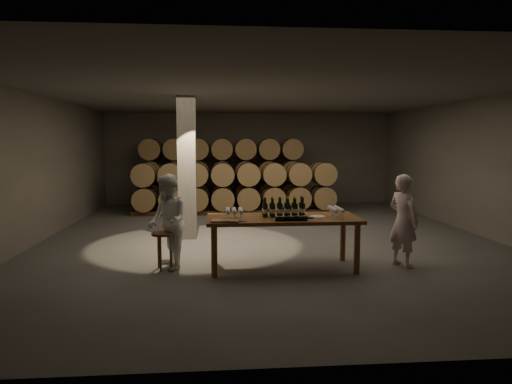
{
  "coord_description": "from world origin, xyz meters",
  "views": [
    {
      "loc": [
        -1.12,
        -10.17,
        2.17
      ],
      "look_at": [
        -0.28,
        -0.33,
        1.1
      ],
      "focal_mm": 32.0,
      "sensor_mm": 36.0,
      "label": 1
    }
  ],
  "objects": [
    {
      "name": "room",
      "position": [
        -1.8,
        0.2,
        1.6
      ],
      "size": [
        12.0,
        12.0,
        12.0
      ],
      "color": "#514E4B",
      "rests_on": "ground"
    },
    {
      "name": "tasting_table",
      "position": [
        0.0,
        -2.5,
        0.8
      ],
      "size": [
        2.6,
        1.1,
        0.9
      ],
      "color": "brown",
      "rests_on": "ground"
    },
    {
      "name": "barrel_stack_back",
      "position": [
        -0.96,
        5.2,
        1.2
      ],
      "size": [
        5.48,
        0.95,
        2.31
      ],
      "color": "#51361B",
      "rests_on": "ground"
    },
    {
      "name": "barrel_stack_front",
      "position": [
        -0.57,
        3.8,
        0.83
      ],
      "size": [
        6.26,
        0.95,
        1.57
      ],
      "color": "#51361B",
      "rests_on": "ground"
    },
    {
      "name": "bottle_cluster",
      "position": [
        0.02,
        -2.43,
        1.02
      ],
      "size": [
        0.74,
        0.24,
        0.34
      ],
      "color": "black",
      "rests_on": "tasting_table"
    },
    {
      "name": "lying_bottles",
      "position": [
        0.09,
        -2.89,
        0.94
      ],
      "size": [
        0.63,
        0.08,
        0.08
      ],
      "color": "black",
      "rests_on": "tasting_table"
    },
    {
      "name": "glass_cluster_left",
      "position": [
        -0.84,
        -2.57,
        1.02
      ],
      "size": [
        0.3,
        0.41,
        0.17
      ],
      "color": "silver",
      "rests_on": "tasting_table"
    },
    {
      "name": "glass_cluster_right",
      "position": [
        0.91,
        -2.54,
        1.02
      ],
      "size": [
        0.19,
        0.52,
        0.17
      ],
      "color": "silver",
      "rests_on": "tasting_table"
    },
    {
      "name": "plate",
      "position": [
        0.59,
        -2.56,
        0.91
      ],
      "size": [
        0.27,
        0.27,
        0.02
      ],
      "primitive_type": "cylinder",
      "color": "white",
      "rests_on": "tasting_table"
    },
    {
      "name": "notebook_near",
      "position": [
        -0.91,
        -2.91,
        0.92
      ],
      "size": [
        0.3,
        0.27,
        0.03
      ],
      "primitive_type": "cube",
      "rotation": [
        0.0,
        0.0,
        -0.25
      ],
      "color": "brown",
      "rests_on": "tasting_table"
    },
    {
      "name": "notebook_corner",
      "position": [
        -1.12,
        -2.85,
        0.91
      ],
      "size": [
        0.24,
        0.3,
        0.02
      ],
      "primitive_type": "cube",
      "rotation": [
        0.0,
        0.0,
        -0.09
      ],
      "color": "brown",
      "rests_on": "tasting_table"
    },
    {
      "name": "pen",
      "position": [
        -0.71,
        -2.92,
        0.91
      ],
      "size": [
        0.12,
        0.05,
        0.01
      ],
      "primitive_type": "cylinder",
      "rotation": [
        0.0,
        1.57,
        0.3
      ],
      "color": "black",
      "rests_on": "tasting_table"
    },
    {
      "name": "stool",
      "position": [
        -2.06,
        -2.41,
        0.53
      ],
      "size": [
        0.39,
        0.39,
        0.64
      ],
      "rotation": [
        0.0,
        0.0,
        -0.26
      ],
      "color": "#51361B",
      "rests_on": "ground"
    },
    {
      "name": "person_man",
      "position": [
        2.12,
        -2.53,
        0.81
      ],
      "size": [
        0.62,
        0.71,
        1.63
      ],
      "primitive_type": "imported",
      "rotation": [
        0.0,
        0.0,
        2.04
      ],
      "color": "silver",
      "rests_on": "ground"
    },
    {
      "name": "person_woman",
      "position": [
        -1.98,
        -2.35,
        0.82
      ],
      "size": [
        0.87,
        0.97,
        1.64
      ],
      "primitive_type": "imported",
      "rotation": [
        0.0,
        0.0,
        -1.19
      ],
      "color": "white",
      "rests_on": "ground"
    }
  ]
}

